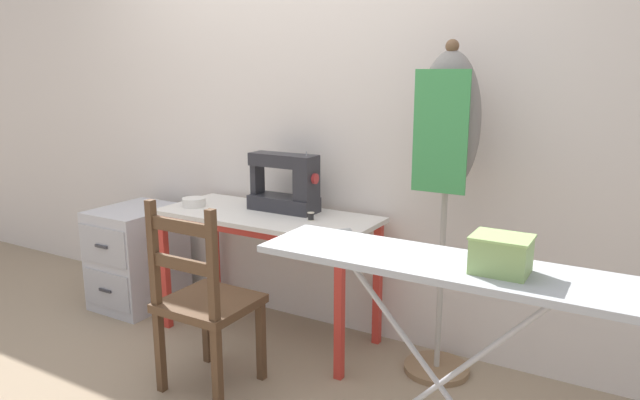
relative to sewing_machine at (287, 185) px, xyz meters
name	(u,v)px	position (x,y,z in m)	size (l,w,h in m)	color
ground_plane	(241,353)	(-0.07, -0.36, -0.85)	(14.00, 14.00, 0.00)	gray
wall_back	(298,104)	(-0.07, 0.22, 0.42)	(10.00, 0.05, 2.55)	silver
sewing_table	(266,230)	(-0.07, -0.12, -0.23)	(1.21, 0.51, 0.71)	silver
sewing_machine	(287,185)	(0.00, 0.00, 0.00)	(0.40, 0.16, 0.34)	#28282D
fabric_bowl	(194,202)	(-0.52, -0.18, -0.12)	(0.13, 0.13, 0.05)	silver
scissors	(333,231)	(0.41, -0.23, -0.15)	(0.12, 0.12, 0.01)	silver
thread_spool_near_machine	(311,216)	(0.21, -0.10, -0.13)	(0.04, 0.04, 0.04)	black
wooden_chair	(205,303)	(0.01, -0.71, -0.43)	(0.40, 0.38, 0.91)	#513823
filing_cabinet	(138,257)	(-1.04, -0.16, -0.54)	(0.42, 0.53, 0.63)	#B7B7BC
dress_form	(447,144)	(0.89, -0.02, 0.28)	(0.32, 0.32, 1.60)	#846647
ironing_board	(444,276)	(1.16, -0.82, -0.05)	(1.26, 0.33, 0.86)	#ADB2B7
storage_box	(501,254)	(1.33, -0.83, 0.06)	(0.18, 0.14, 0.12)	#8EB266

